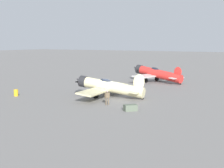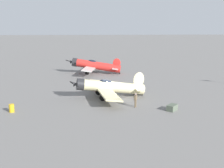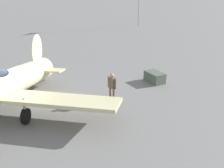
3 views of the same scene
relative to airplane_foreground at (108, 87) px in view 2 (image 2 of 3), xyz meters
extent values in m
plane|color=slate|center=(0.08, -0.51, -1.42)|extent=(400.00, 400.00, 0.00)
cylinder|color=beige|center=(0.08, -0.51, -0.03)|extent=(2.78, 9.11, 2.56)
cylinder|color=#232326|center=(-0.57, 3.69, 0.52)|extent=(1.69, 1.31, 1.64)
cone|color=#232326|center=(-0.67, 4.33, 0.61)|extent=(0.73, 0.72, 0.71)
cube|color=black|center=(-0.69, 4.48, 0.61)|extent=(2.73, 1.35, 0.22)
ellipsoid|color=black|center=(-0.06, 0.37, 0.69)|extent=(1.02, 1.87, 0.89)
cube|color=#C6BC89|center=(-0.08, 0.55, -0.28)|extent=(12.46, 3.91, 0.44)
ellipsoid|color=beige|center=(0.65, -4.20, 0.80)|extent=(0.39, 1.75, 2.23)
cube|color=#C6BC89|center=(0.62, -4.00, -0.40)|extent=(3.53, 1.61, 0.24)
cylinder|color=#999BA0|center=(-1.76, 0.83, -0.55)|extent=(0.14, 0.14, 0.96)
cylinder|color=black|center=(-1.76, 0.83, -1.02)|extent=(0.32, 0.82, 0.80)
cylinder|color=#999BA0|center=(1.43, 1.32, -0.55)|extent=(0.14, 0.14, 0.96)
cylinder|color=black|center=(1.43, 1.32, -1.02)|extent=(0.32, 0.82, 0.80)
cylinder|color=black|center=(0.73, -4.72, -1.28)|extent=(0.14, 0.29, 0.28)
cylinder|color=red|center=(18.65, 1.19, 0.14)|extent=(3.17, 9.47, 2.76)
cylinder|color=#232326|center=(19.44, 5.54, 0.75)|extent=(1.82, 1.39, 1.75)
cone|color=#232326|center=(19.55, 6.18, 0.84)|extent=(0.79, 0.75, 0.75)
cube|color=black|center=(19.58, 6.32, 0.84)|extent=(2.62, 2.30, 0.47)
ellipsoid|color=black|center=(18.81, 2.10, 0.92)|extent=(1.07, 1.88, 0.90)
cube|color=#BCB7B2|center=(18.85, 2.28, -0.13)|extent=(10.76, 3.73, 0.43)
ellipsoid|color=red|center=(17.95, -2.62, 0.76)|extent=(0.43, 1.71, 1.89)
cube|color=#BCB7B2|center=(17.99, -2.42, -0.27)|extent=(3.54, 1.69, 0.25)
cylinder|color=#999BA0|center=(17.31, 3.12, -0.46)|extent=(0.14, 0.14, 1.13)
cylinder|color=black|center=(17.31, 3.12, -1.02)|extent=(0.34, 0.82, 0.80)
cylinder|color=#999BA0|center=(20.58, 2.53, -0.46)|extent=(0.14, 0.14, 1.13)
cylinder|color=black|center=(20.58, 2.53, -1.02)|extent=(0.34, 0.82, 0.80)
cylinder|color=black|center=(17.86, -3.16, -1.28)|extent=(0.15, 0.29, 0.28)
cylinder|color=brown|center=(-5.01, -2.89, -0.99)|extent=(0.13, 0.13, 0.87)
cylinder|color=brown|center=(-4.74, -3.04, -0.99)|extent=(0.13, 0.13, 0.87)
cube|color=brown|center=(-4.88, -2.96, -0.25)|extent=(0.52, 0.44, 0.61)
sphere|color=gray|center=(-4.88, -2.96, 0.18)|extent=(0.23, 0.23, 0.23)
cylinder|color=brown|center=(-5.12, -2.82, -0.24)|extent=(0.09, 0.09, 0.58)
cylinder|color=brown|center=(-4.63, -3.11, -0.24)|extent=(0.09, 0.09, 0.58)
cube|color=#4C5647|center=(-6.47, -6.95, -1.08)|extent=(1.60, 1.53, 0.68)
cylinder|color=gold|center=(-5.86, 11.17, -0.97)|extent=(0.58, 0.58, 0.92)
torus|color=gold|center=(-5.86, 11.17, -0.78)|extent=(0.61, 0.61, 0.04)
torus|color=gold|center=(-5.86, 11.17, -1.15)|extent=(0.61, 0.61, 0.04)
camera|label=1|loc=(-38.71, -24.89, 6.01)|focal=56.18mm
camera|label=2|loc=(-37.80, 2.02, 8.44)|focal=46.63mm
camera|label=3|loc=(-10.12, 11.65, 5.73)|focal=47.96mm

